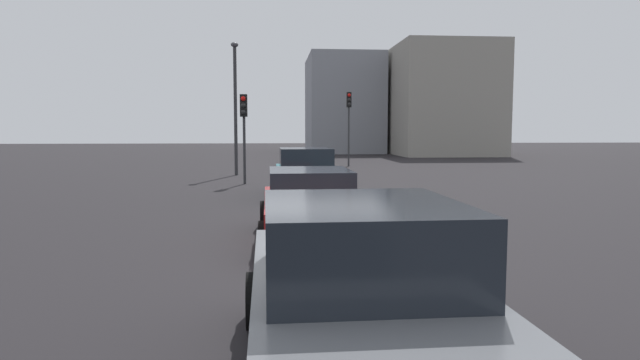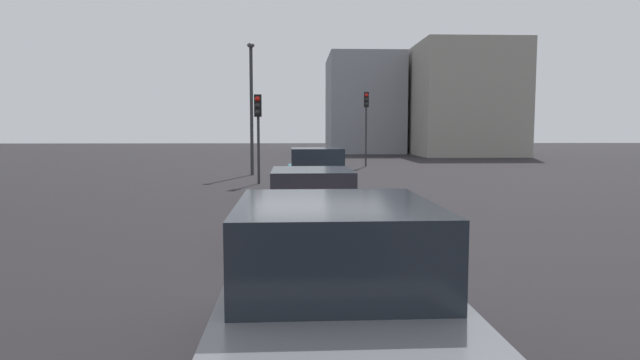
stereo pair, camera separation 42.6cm
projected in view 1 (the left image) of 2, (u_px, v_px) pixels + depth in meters
ground_plane at (318, 253)px, 10.26m from camera, size 160.00×160.00×0.20m
car_teal_lead at (305, 173)px, 18.08m from camera, size 4.48×2.15×1.62m
car_red_second at (309, 206)px, 10.83m from camera, size 4.39×2.02×1.45m
car_grey_third at (359, 296)px, 4.74m from camera, size 4.38×2.10×1.62m
traffic_light_near_left at (244, 119)px, 22.06m from camera, size 0.32×0.30×3.64m
traffic_light_near_right at (349, 113)px, 32.71m from camera, size 0.32×0.28×4.45m
street_lamp_kerbside at (235, 96)px, 26.35m from camera, size 0.56×0.36×6.39m
building_facade_left at (442, 101)px, 48.15m from camera, size 10.03×8.48×9.54m
building_facade_center at (343, 105)px, 53.89m from camera, size 10.30×6.87×9.32m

